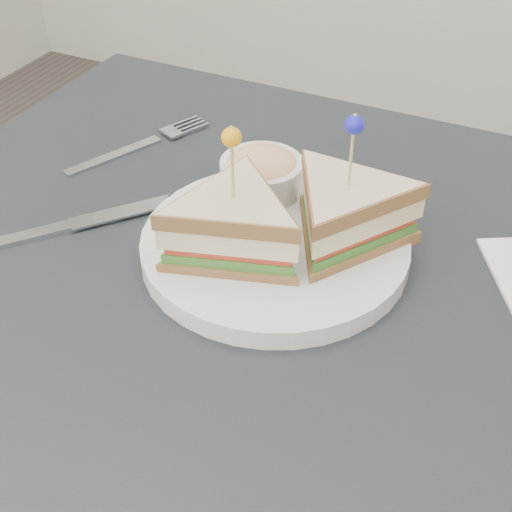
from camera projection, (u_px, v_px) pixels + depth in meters
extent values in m
cube|color=black|center=(241.00, 318.00, 0.62)|extent=(0.80, 0.80, 0.03)
cylinder|color=black|center=(152.00, 287.00, 1.22)|extent=(0.04, 0.04, 0.72)
cylinder|color=silver|center=(275.00, 248.00, 0.66)|extent=(0.30, 0.30, 0.01)
cylinder|color=silver|center=(275.00, 240.00, 0.65)|extent=(0.30, 0.30, 0.00)
cylinder|color=tan|center=(232.00, 169.00, 0.58)|extent=(0.00, 0.00, 0.08)
sphere|color=orange|center=(231.00, 137.00, 0.56)|extent=(0.02, 0.02, 0.02)
cylinder|color=tan|center=(351.00, 156.00, 0.59)|extent=(0.00, 0.00, 0.08)
sphere|color=#1717B0|center=(354.00, 125.00, 0.58)|extent=(0.02, 0.02, 0.02)
cylinder|color=silver|center=(262.00, 178.00, 0.71)|extent=(0.10, 0.10, 0.04)
ellipsoid|color=#E0B772|center=(262.00, 167.00, 0.70)|extent=(0.09, 0.09, 0.03)
cube|color=silver|center=(114.00, 156.00, 0.80)|extent=(0.06, 0.12, 0.00)
cube|color=silver|center=(171.00, 132.00, 0.84)|extent=(0.03, 0.03, 0.00)
cube|color=silver|center=(32.00, 236.00, 0.68)|extent=(0.07, 0.08, 0.01)
cube|color=silver|center=(125.00, 212.00, 0.71)|extent=(0.09, 0.10, 0.00)
cylinder|color=silver|center=(177.00, 199.00, 0.73)|extent=(0.03, 0.03, 0.00)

